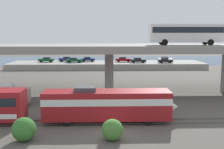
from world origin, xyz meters
TOP-DOWN VIEW (x-y plane):
  - ground_plane at (0.00, 0.00)m, footprint 260.00×260.00m
  - rail_strip_near at (0.00, 3.27)m, footprint 110.00×0.12m
  - rail_strip_far at (0.00, 4.73)m, footprint 110.00×0.12m
  - train_locomotive at (0.16, 4.00)m, footprint 15.47×3.04m
  - highway_overpass at (0.00, 20.00)m, footprint 96.00×12.60m
  - transit_bus_on_overpass at (12.57, 18.32)m, footprint 12.00×2.68m
  - service_truck_west at (-15.17, 11.51)m, footprint 6.80×2.46m
  - pier_parking_lot at (0.00, 55.00)m, footprint 57.53×12.13m
  - parked_car_0 at (9.18, 53.25)m, footprint 4.54×2.00m
  - parked_car_1 at (-9.72, 54.24)m, footprint 4.67×1.94m
  - parked_car_2 at (17.98, 56.42)m, footprint 4.40×1.96m
  - parked_car_3 at (4.95, 55.78)m, footprint 4.65×1.90m
  - parked_car_4 at (-12.51, 57.37)m, footprint 4.36×1.82m
  - parked_car_5 at (-5.80, 56.85)m, footprint 4.11×1.85m
  - parked_car_6 at (-18.29, 55.75)m, footprint 4.53×1.93m
  - parked_car_7 at (17.05, 52.26)m, footprint 4.19×1.83m
  - harbor_water at (0.00, 78.00)m, footprint 140.00×36.00m
  - shrub_left at (-8.53, -1.33)m, footprint 2.29×2.29m
  - shrub_right at (-0.11, -1.44)m, footprint 2.07×2.07m

SIDE VIEW (x-z plane):
  - ground_plane at x=0.00m, z-range 0.00..0.00m
  - harbor_water at x=0.00m, z-range 0.00..0.01m
  - rail_strip_near at x=0.00m, z-range 0.00..0.12m
  - rail_strip_far at x=0.00m, z-range 0.00..0.12m
  - pier_parking_lot at x=0.00m, z-range 0.00..1.66m
  - shrub_right at x=-0.11m, z-range 0.00..2.07m
  - shrub_left at x=-8.53m, z-range 0.00..2.29m
  - service_truck_west at x=-15.17m, z-range 0.12..3.16m
  - train_locomotive at x=0.16m, z-range 0.10..4.28m
  - parked_car_5 at x=-5.80m, z-range 1.68..3.18m
  - parked_car_7 at x=17.05m, z-range 1.68..3.18m
  - parked_car_4 at x=-12.51m, z-range 1.68..3.18m
  - parked_car_2 at x=17.98m, z-range 1.68..3.18m
  - parked_car_6 at x=-18.29m, z-range 1.68..3.18m
  - parked_car_3 at x=4.95m, z-range 1.68..3.18m
  - parked_car_1 at x=-9.72m, z-range 1.68..3.18m
  - parked_car_0 at x=9.18m, z-range 1.68..3.18m
  - highway_overpass at x=0.00m, z-range 3.33..11.60m
  - transit_bus_on_overpass at x=12.57m, z-range 8.63..12.03m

